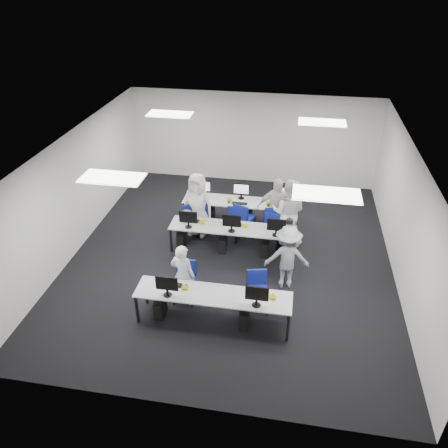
% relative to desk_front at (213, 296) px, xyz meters
% --- Properties ---
extents(room, '(9.00, 9.02, 3.00)m').
position_rel_desk_front_xyz_m(room, '(0.00, 2.40, 0.82)').
color(room, black).
rests_on(room, ground).
extents(ceiling_panels, '(5.20, 4.60, 0.02)m').
position_rel_desk_front_xyz_m(ceiling_panels, '(0.00, 2.40, 2.30)').
color(ceiling_panels, white).
rests_on(ceiling_panels, room).
extents(desk_front, '(3.20, 0.70, 0.73)m').
position_rel_desk_front_xyz_m(desk_front, '(0.00, 0.00, 0.00)').
color(desk_front, '#AEB0B2').
rests_on(desk_front, ground).
extents(desk_mid, '(3.20, 0.70, 0.73)m').
position_rel_desk_front_xyz_m(desk_mid, '(0.00, 2.60, 0.00)').
color(desk_mid, '#AEB0B2').
rests_on(desk_mid, ground).
extents(desk_back, '(3.20, 0.70, 0.73)m').
position_rel_desk_front_xyz_m(desk_back, '(0.00, 4.00, 0.00)').
color(desk_back, '#AEB0B2').
rests_on(desk_back, ground).
extents(equipment_front, '(2.51, 0.41, 1.19)m').
position_rel_desk_front_xyz_m(equipment_front, '(-0.19, -0.02, -0.32)').
color(equipment_front, '#0C349C').
rests_on(equipment_front, desk_front).
extents(equipment_mid, '(2.91, 0.41, 1.19)m').
position_rel_desk_front_xyz_m(equipment_mid, '(-0.19, 2.58, -0.32)').
color(equipment_mid, white).
rests_on(equipment_mid, desk_mid).
extents(equipment_back, '(2.91, 0.41, 1.19)m').
position_rel_desk_front_xyz_m(equipment_back, '(0.19, 4.02, -0.32)').
color(equipment_back, white).
rests_on(equipment_back, desk_back).
extents(chair_0, '(0.47, 0.51, 0.94)m').
position_rel_desk_front_xyz_m(chair_0, '(-0.76, 0.60, -0.39)').
color(chair_0, navy).
rests_on(chair_0, ground).
extents(chair_1, '(0.55, 0.58, 0.91)m').
position_rel_desk_front_xyz_m(chair_1, '(0.86, 0.54, -0.39)').
color(chair_1, navy).
rests_on(chair_1, ground).
extents(chair_2, '(0.56, 0.58, 0.86)m').
position_rel_desk_front_xyz_m(chair_2, '(-1.23, 3.15, -0.41)').
color(chair_2, navy).
rests_on(chair_2, ground).
extents(chair_3, '(0.52, 0.54, 0.86)m').
position_rel_desk_front_xyz_m(chair_3, '(-0.10, 3.23, -0.41)').
color(chair_3, navy).
rests_on(chair_3, ground).
extents(chair_4, '(0.43, 0.47, 0.87)m').
position_rel_desk_front_xyz_m(chair_4, '(0.95, 3.05, -0.41)').
color(chair_4, navy).
rests_on(chair_4, ground).
extents(chair_5, '(0.58, 0.60, 0.91)m').
position_rel_desk_front_xyz_m(chair_5, '(-1.04, 3.55, -0.39)').
color(chair_5, navy).
rests_on(chair_5, ground).
extents(chair_6, '(0.63, 0.65, 0.97)m').
position_rel_desk_front_xyz_m(chair_6, '(0.17, 3.52, -0.38)').
color(chair_6, navy).
rests_on(chair_6, ground).
extents(chair_7, '(0.48, 0.52, 0.96)m').
position_rel_desk_front_xyz_m(chair_7, '(0.97, 3.52, -0.38)').
color(chair_7, navy).
rests_on(chair_7, ground).
extents(handbag, '(0.40, 0.27, 0.31)m').
position_rel_desk_front_xyz_m(handbag, '(-1.21, 2.73, 0.20)').
color(handbag, olive).
rests_on(handbag, desk_mid).
extents(student_0, '(0.61, 0.46, 1.50)m').
position_rel_desk_front_xyz_m(student_0, '(-0.75, 0.48, 0.07)').
color(student_0, silver).
rests_on(student_0, ground).
extents(student_1, '(1.00, 0.83, 1.85)m').
position_rel_desk_front_xyz_m(student_1, '(1.35, 3.28, 0.24)').
color(student_1, silver).
rests_on(student_1, ground).
extents(student_2, '(0.99, 0.77, 1.80)m').
position_rel_desk_front_xyz_m(student_2, '(-1.05, 3.30, 0.22)').
color(student_2, silver).
rests_on(student_2, ground).
extents(student_3, '(1.05, 0.50, 1.73)m').
position_rel_desk_front_xyz_m(student_3, '(1.02, 3.51, 0.19)').
color(student_3, silver).
rests_on(student_3, ground).
extents(photographer, '(1.08, 0.69, 1.58)m').
position_rel_desk_front_xyz_m(photographer, '(1.42, 1.45, 0.11)').
color(photographer, gray).
rests_on(photographer, ground).
extents(dslr_camera, '(0.16, 0.19, 0.10)m').
position_rel_desk_front_xyz_m(dslr_camera, '(1.40, 1.63, 0.95)').
color(dslr_camera, black).
rests_on(dslr_camera, photographer).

